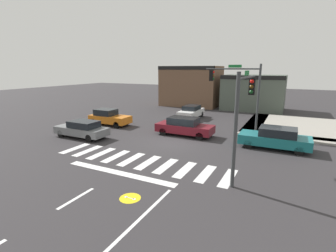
% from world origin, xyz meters
% --- Properties ---
extents(ground_plane, '(120.00, 120.00, 0.00)m').
position_xyz_m(ground_plane, '(0.00, 0.00, 0.00)').
color(ground_plane, '#302D30').
extents(crosswalk_near, '(11.33, 2.44, 0.01)m').
position_xyz_m(crosswalk_near, '(-0.00, -4.50, 0.00)').
color(crosswalk_near, silver).
rests_on(crosswalk_near, ground_plane).
extents(lane_markings, '(6.80, 20.25, 0.01)m').
position_xyz_m(lane_markings, '(1.11, -12.02, 0.00)').
color(lane_markings, white).
rests_on(lane_markings, ground_plane).
extents(bike_detector_marking, '(0.93, 0.93, 0.01)m').
position_xyz_m(bike_detector_marking, '(2.08, -8.44, 0.00)').
color(bike_detector_marking, yellow).
rests_on(bike_detector_marking, ground_plane).
extents(curb_corner_northeast, '(10.00, 10.60, 0.15)m').
position_xyz_m(curb_corner_northeast, '(8.49, 9.42, 0.07)').
color(curb_corner_northeast, '#9E998E').
rests_on(curb_corner_northeast, ground_plane).
extents(storefront_row, '(17.00, 5.66, 5.81)m').
position_xyz_m(storefront_row, '(-1.86, 18.68, 2.67)').
color(storefront_row, brown).
rests_on(storefront_row, ground_plane).
extents(traffic_signal_northeast, '(4.67, 0.32, 5.86)m').
position_xyz_m(traffic_signal_northeast, '(3.62, 5.31, 4.05)').
color(traffic_signal_northeast, '#383A3D').
rests_on(traffic_signal_northeast, ground_plane).
extents(traffic_signal_southeast, '(0.32, 4.59, 5.39)m').
position_xyz_m(traffic_signal_southeast, '(5.78, -3.58, 3.76)').
color(traffic_signal_southeast, '#383A3D').
rests_on(traffic_signal_southeast, ground_plane).
extents(car_gray, '(4.51, 1.73, 1.39)m').
position_xyz_m(car_gray, '(-7.04, -2.14, 0.71)').
color(car_gray, slate).
rests_on(car_gray, ground_plane).
extents(car_maroon, '(4.75, 1.82, 1.52)m').
position_xyz_m(car_maroon, '(0.08, 2.22, 0.76)').
color(car_maroon, maroon).
rests_on(car_maroon, ground_plane).
extents(car_orange, '(4.11, 1.77, 1.56)m').
position_xyz_m(car_orange, '(-8.12, 2.49, 0.77)').
color(car_orange, orange).
rests_on(car_orange, ground_plane).
extents(car_white, '(1.72, 4.19, 1.45)m').
position_xyz_m(car_white, '(-2.09, 9.24, 0.74)').
color(car_white, white).
rests_on(car_white, ground_plane).
extents(car_teal, '(4.68, 1.93, 1.50)m').
position_xyz_m(car_teal, '(7.12, 1.84, 0.76)').
color(car_teal, '#196B70').
rests_on(car_teal, ground_plane).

